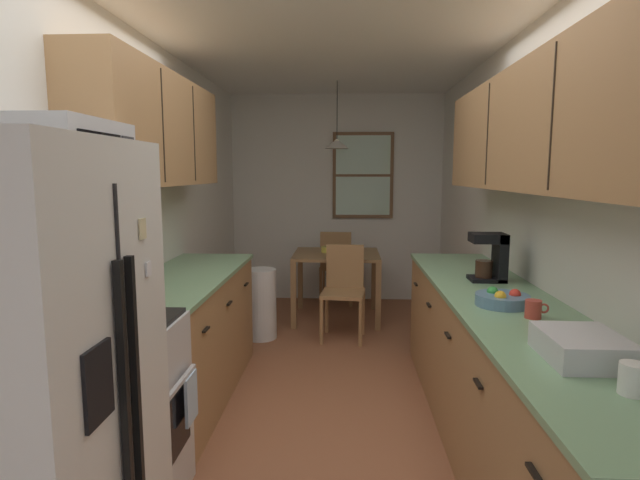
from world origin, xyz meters
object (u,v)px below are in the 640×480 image
object	(u,v)px
stove_range	(106,417)
dish_rack	(582,347)
storage_canister	(140,285)
coffee_maker	(492,256)
dining_chair_far	(337,264)
refrigerator	(13,411)
mug_by_coffeemaker	(534,309)
microwave_over_range	(66,158)
dining_chair_near	(344,287)
trash_bin	(261,304)
dining_table	(336,263)
fruit_bowl	(502,299)
mug_spare	(633,379)
table_serving_bowl	(329,249)

from	to	relation	value
stove_range	dish_rack	xyz separation A→B (m)	(2.00, -0.29, 0.48)
storage_canister	coffee_maker	distance (m)	2.17
storage_canister	dish_rack	distance (m)	2.14
dining_chair_far	stove_range	bearing A→B (deg)	-104.51
refrigerator	mug_by_coffeemaker	world-z (taller)	refrigerator
microwave_over_range	stove_range	bearing A→B (deg)	-0.03
dining_chair_near	trash_bin	world-z (taller)	dining_chair_near
dining_table	dining_chair_near	distance (m)	0.64
dining_chair_near	fruit_bowl	size ratio (longest dim) A/B	3.22
dining_chair_near	mug_spare	size ratio (longest dim) A/B	7.57
dining_chair_near	dining_chair_far	size ratio (longest dim) A/B	1.00
fruit_bowl	dish_rack	bearing A→B (deg)	-85.66
dining_chair_near	mug_by_coffeemaker	world-z (taller)	mug_by_coffeemaker
microwave_over_range	trash_bin	distance (m)	2.90
fruit_bowl	dish_rack	world-z (taller)	dish_rack
dining_chair_far	dish_rack	size ratio (longest dim) A/B	2.65
refrigerator	mug_by_coffeemaker	size ratio (longest dim) A/B	14.88
dining_chair_near	table_serving_bowl	xyz separation A→B (m)	(-0.17, 0.68, 0.26)
microwave_over_range	dish_rack	distance (m)	2.25
stove_range	mug_spare	xyz separation A→B (m)	(2.02, -0.59, 0.48)
microwave_over_range	dish_rack	size ratio (longest dim) A/B	1.79
microwave_over_range	dining_table	size ratio (longest dim) A/B	0.66
dining_table	mug_spare	size ratio (longest dim) A/B	7.74
mug_by_coffeemaker	refrigerator	bearing A→B (deg)	-153.69
trash_bin	refrigerator	bearing A→B (deg)	-94.10
stove_range	dining_table	size ratio (longest dim) A/B	1.19
microwave_over_range	table_serving_bowl	bearing A→B (deg)	72.59
dining_chair_near	dish_rack	bearing A→B (deg)	-72.79
storage_canister	fruit_bowl	distance (m)	1.95
dining_chair_far	mug_spare	world-z (taller)	mug_spare
trash_bin	table_serving_bowl	xyz separation A→B (m)	(0.63, 0.76, 0.42)
refrigerator	table_serving_bowl	distance (m)	4.11
mug_by_coffeemaker	mug_spare	size ratio (longest dim) A/B	0.96
fruit_bowl	trash_bin	bearing A→B (deg)	128.59
dining_chair_near	mug_spare	xyz separation A→B (m)	(0.93, -3.22, 0.45)
dish_rack	stove_range	bearing A→B (deg)	171.69
trash_bin	storage_canister	xyz separation A→B (m)	(-0.30, -2.09, 0.65)
fruit_bowl	mug_by_coffeemaker	bearing A→B (deg)	-70.57
coffee_maker	fruit_bowl	world-z (taller)	coffee_maker
storage_canister	stove_range	bearing A→B (deg)	-89.31
dining_chair_far	table_serving_bowl	distance (m)	0.63
mug_spare	fruit_bowl	distance (m)	1.08
microwave_over_range	storage_canister	xyz separation A→B (m)	(0.11, 0.46, -0.67)
dining_chair_near	mug_by_coffeemaker	xyz separation A→B (m)	(0.93, -2.37, 0.44)
dining_chair_far	coffee_maker	bearing A→B (deg)	-69.14
refrigerator	dining_chair_near	xyz separation A→B (m)	(1.04, 3.34, -0.35)
dining_chair_near	coffee_maker	bearing A→B (deg)	-57.56
trash_bin	dish_rack	bearing A→B (deg)	-59.04
dining_chair_far	mug_spare	bearing A→B (deg)	-77.17
refrigerator	storage_canister	world-z (taller)	refrigerator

